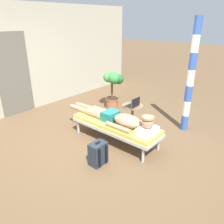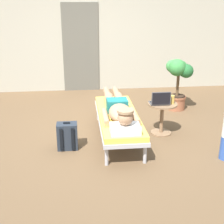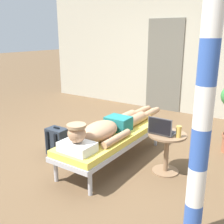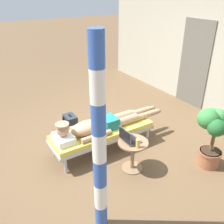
{
  "view_description": "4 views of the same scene",
  "coord_description": "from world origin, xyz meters",
  "px_view_note": "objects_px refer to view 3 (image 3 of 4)",
  "views": [
    {
      "loc": [
        -2.92,
        -2.74,
        2.33
      ],
      "look_at": [
        0.4,
        0.1,
        0.49
      ],
      "focal_mm": 35.99,
      "sensor_mm": 36.0,
      "label": 1
    },
    {
      "loc": [
        -0.41,
        -4.71,
        2.13
      ],
      "look_at": [
        0.09,
        -0.18,
        0.45
      ],
      "focal_mm": 49.86,
      "sensor_mm": 36.0,
      "label": 2
    },
    {
      "loc": [
        2.11,
        -3.04,
        1.73
      ],
      "look_at": [
        0.02,
        0.04,
        0.64
      ],
      "focal_mm": 43.22,
      "sensor_mm": 36.0,
      "label": 3
    },
    {
      "loc": [
        3.41,
        -2.02,
        2.67
      ],
      "look_at": [
        0.06,
        0.1,
        0.62
      ],
      "focal_mm": 39.13,
      "sensor_mm": 36.0,
      "label": 4
    }
  ],
  "objects_px": {
    "porch_post": "(204,107)",
    "laptop": "(162,130)",
    "backpack": "(58,142)",
    "person_reclining": "(110,127)",
    "side_table": "(167,146)",
    "drink_glass": "(179,132)",
    "lounge_chair": "(113,138)"
  },
  "relations": [
    {
      "from": "porch_post",
      "to": "laptop",
      "type": "bearing_deg",
      "value": 128.23
    },
    {
      "from": "backpack",
      "to": "porch_post",
      "type": "height_order",
      "value": "porch_post"
    },
    {
      "from": "person_reclining",
      "to": "side_table",
      "type": "xyz_separation_m",
      "value": [
        0.74,
        0.18,
        -0.16
      ]
    },
    {
      "from": "side_table",
      "to": "backpack",
      "type": "relative_size",
      "value": 1.23
    },
    {
      "from": "laptop",
      "to": "drink_glass",
      "type": "relative_size",
      "value": 2.24
    },
    {
      "from": "side_table",
      "to": "porch_post",
      "type": "distance_m",
      "value": 1.43
    },
    {
      "from": "person_reclining",
      "to": "drink_glass",
      "type": "distance_m",
      "value": 0.91
    },
    {
      "from": "drink_glass",
      "to": "backpack",
      "type": "xyz_separation_m",
      "value": [
        -1.69,
        -0.37,
        -0.4
      ]
    },
    {
      "from": "lounge_chair",
      "to": "backpack",
      "type": "distance_m",
      "value": 0.86
    },
    {
      "from": "side_table",
      "to": "drink_glass",
      "type": "distance_m",
      "value": 0.28
    },
    {
      "from": "person_reclining",
      "to": "porch_post",
      "type": "height_order",
      "value": "porch_post"
    },
    {
      "from": "person_reclining",
      "to": "porch_post",
      "type": "distance_m",
      "value": 1.74
    },
    {
      "from": "person_reclining",
      "to": "side_table",
      "type": "relative_size",
      "value": 4.15
    },
    {
      "from": "lounge_chair",
      "to": "backpack",
      "type": "bearing_deg",
      "value": -161.04
    },
    {
      "from": "lounge_chair",
      "to": "person_reclining",
      "type": "bearing_deg",
      "value": -90.0
    },
    {
      "from": "side_table",
      "to": "drink_glass",
      "type": "relative_size",
      "value": 3.77
    },
    {
      "from": "lounge_chair",
      "to": "person_reclining",
      "type": "relative_size",
      "value": 0.86
    },
    {
      "from": "lounge_chair",
      "to": "drink_glass",
      "type": "xyz_separation_m",
      "value": [
        0.89,
        0.09,
        0.25
      ]
    },
    {
      "from": "side_table",
      "to": "backpack",
      "type": "height_order",
      "value": "side_table"
    },
    {
      "from": "laptop",
      "to": "porch_post",
      "type": "bearing_deg",
      "value": -51.77
    },
    {
      "from": "laptop",
      "to": "side_table",
      "type": "bearing_deg",
      "value": 40.52
    },
    {
      "from": "person_reclining",
      "to": "backpack",
      "type": "height_order",
      "value": "person_reclining"
    },
    {
      "from": "lounge_chair",
      "to": "side_table",
      "type": "height_order",
      "value": "side_table"
    },
    {
      "from": "laptop",
      "to": "backpack",
      "type": "height_order",
      "value": "laptop"
    },
    {
      "from": "person_reclining",
      "to": "backpack",
      "type": "distance_m",
      "value": 0.89
    },
    {
      "from": "laptop",
      "to": "lounge_chair",
      "type": "bearing_deg",
      "value": -174.08
    },
    {
      "from": "side_table",
      "to": "laptop",
      "type": "height_order",
      "value": "laptop"
    },
    {
      "from": "laptop",
      "to": "drink_glass",
      "type": "distance_m",
      "value": 0.21
    },
    {
      "from": "laptop",
      "to": "backpack",
      "type": "bearing_deg",
      "value": -166.89
    },
    {
      "from": "drink_glass",
      "to": "backpack",
      "type": "distance_m",
      "value": 1.77
    },
    {
      "from": "laptop",
      "to": "person_reclining",
      "type": "bearing_deg",
      "value": -169.06
    },
    {
      "from": "person_reclining",
      "to": "laptop",
      "type": "height_order",
      "value": "laptop"
    }
  ]
}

